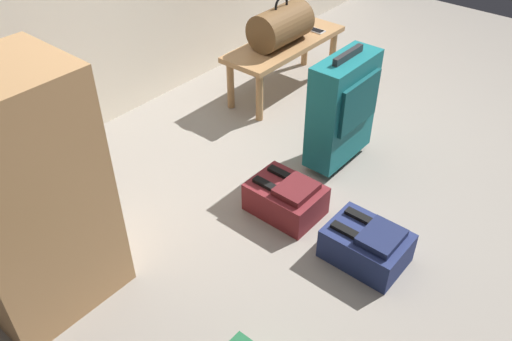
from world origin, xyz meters
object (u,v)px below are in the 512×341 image
object	(u,v)px
bench	(285,49)
suitcase_upright_teal	(343,109)
duffel_bag_brown	(281,26)
backpack_maroon	(286,198)
side_cabinet	(26,199)
backpack_navy	(367,245)
cell_phone	(315,30)

from	to	relation	value
bench	suitcase_upright_teal	distance (m)	0.94
duffel_bag_brown	backpack_maroon	bearing A→B (deg)	-140.40
bench	duffel_bag_brown	world-z (taller)	duffel_bag_brown
suitcase_upright_teal	side_cabinet	size ratio (longest dim) A/B	0.65
backpack_navy	side_cabinet	xyz separation A→B (m)	(-1.08, 0.99, 0.46)
suitcase_upright_teal	cell_phone	bearing A→B (deg)	43.23
bench	backpack_maroon	xyz separation A→B (m)	(-1.07, -0.84, -0.23)
cell_phone	suitcase_upright_teal	distance (m)	1.08
backpack_navy	duffel_bag_brown	bearing A→B (deg)	52.34
backpack_navy	side_cabinet	size ratio (longest dim) A/B	0.35
duffel_bag_brown	backpack_navy	size ratio (longest dim) A/B	1.16
bench	backpack_maroon	world-z (taller)	bench
suitcase_upright_teal	backpack_navy	bearing A→B (deg)	-137.33
suitcase_upright_teal	side_cabinet	bearing A→B (deg)	165.31
suitcase_upright_teal	backpack_navy	distance (m)	0.85
duffel_bag_brown	suitcase_upright_teal	xyz separation A→B (m)	(-0.44, -0.80, -0.15)
duffel_bag_brown	suitcase_upright_teal	distance (m)	0.92
backpack_navy	backpack_maroon	distance (m)	0.51
cell_phone	backpack_navy	xyz separation A→B (m)	(-1.38, -1.29, -0.29)
duffel_bag_brown	cell_phone	world-z (taller)	duffel_bag_brown
cell_phone	bench	bearing A→B (deg)	168.83
duffel_bag_brown	side_cabinet	world-z (taller)	side_cabinet
cell_phone	side_cabinet	bearing A→B (deg)	-173.03
side_cabinet	duffel_bag_brown	bearing A→B (deg)	9.58
cell_phone	suitcase_upright_teal	bearing A→B (deg)	-136.77
duffel_bag_brown	backpack_maroon	world-z (taller)	duffel_bag_brown
suitcase_upright_teal	side_cabinet	world-z (taller)	side_cabinet
duffel_bag_brown	cell_phone	size ratio (longest dim) A/B	3.06
duffel_bag_brown	side_cabinet	size ratio (longest dim) A/B	0.40
suitcase_upright_teal	backpack_maroon	distance (m)	0.63
side_cabinet	backpack_navy	bearing A→B (deg)	-42.47
bench	cell_phone	bearing A→B (deg)	-11.17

